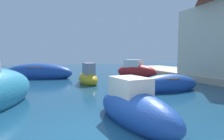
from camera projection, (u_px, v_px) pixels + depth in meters
name	position (u px, v px, depth m)	size (l,w,h in m)	color
ground	(98.00, 137.00, 4.96)	(80.00, 80.00, 0.00)	navy
moored_boat_0	(136.00, 71.00, 19.13)	(4.06, 4.50, 2.07)	#B21E1E
moored_boat_3	(39.00, 73.00, 17.50)	(6.75, 4.35, 1.82)	#1E479E
moored_boat_4	(168.00, 85.00, 11.36)	(4.27, 1.56, 1.32)	#1E479E
moored_boat_8	(134.00, 108.00, 6.09)	(2.04, 4.14, 1.73)	#1E479E
moored_boat_9	(88.00, 78.00, 14.33)	(1.41, 3.30, 1.85)	gold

